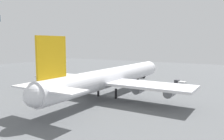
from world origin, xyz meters
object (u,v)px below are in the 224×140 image
object	(u,v)px
cargo_loader	(141,75)
safety_cone_nose	(148,81)
cargo_airplane	(111,77)
catering_truck	(180,83)
baggage_tug	(64,83)

from	to	relation	value
cargo_loader	safety_cone_nose	bearing A→B (deg)	-142.88
cargo_airplane	safety_cone_nose	size ratio (longest dim) A/B	83.65
catering_truck	safety_cone_nose	xyz separation A→B (m)	(1.10, 13.74, -0.74)
cargo_loader	baggage_tug	world-z (taller)	cargo_loader
cargo_airplane	safety_cone_nose	world-z (taller)	cargo_airplane
cargo_airplane	baggage_tug	xyz separation A→B (m)	(4.92, 24.20, -4.71)
safety_cone_nose	cargo_loader	bearing A→B (deg)	37.12
cargo_loader	baggage_tug	size ratio (longest dim) A/B	1.19
cargo_airplane	baggage_tug	size ratio (longest dim) A/B	15.83
cargo_airplane	catering_truck	size ratio (longest dim) A/B	13.99
safety_cone_nose	baggage_tug	bearing A→B (deg)	135.65
cargo_loader	catering_truck	bearing A→B (deg)	-116.76
catering_truck	cargo_loader	bearing A→B (deg)	63.24
safety_cone_nose	cargo_airplane	bearing A→B (deg)	179.99
cargo_loader	safety_cone_nose	size ratio (longest dim) A/B	6.30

